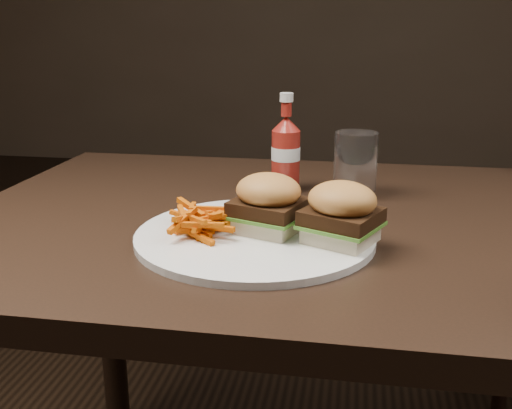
% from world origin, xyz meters
% --- Properties ---
extents(dining_table, '(1.20, 0.80, 0.04)m').
position_xyz_m(dining_table, '(0.00, 0.00, 0.73)').
color(dining_table, black).
rests_on(dining_table, ground).
extents(plate, '(0.34, 0.34, 0.01)m').
position_xyz_m(plate, '(-0.09, -0.13, 0.76)').
color(plate, white).
rests_on(plate, dining_table).
extents(sandwich_half_a, '(0.11, 0.10, 0.02)m').
position_xyz_m(sandwich_half_a, '(-0.08, -0.11, 0.77)').
color(sandwich_half_a, beige).
rests_on(sandwich_half_a, plate).
extents(sandwich_half_b, '(0.11, 0.11, 0.02)m').
position_xyz_m(sandwich_half_b, '(0.03, -0.14, 0.77)').
color(sandwich_half_b, '#C9AE9A').
rests_on(sandwich_half_b, plate).
extents(fries_pile, '(0.11, 0.11, 0.04)m').
position_xyz_m(fries_pile, '(-0.16, -0.13, 0.78)').
color(fries_pile, '#C83F07').
rests_on(fries_pile, plate).
extents(ketchup_bottle, '(0.06, 0.06, 0.10)m').
position_xyz_m(ketchup_bottle, '(-0.08, 0.14, 0.81)').
color(ketchup_bottle, maroon).
rests_on(ketchup_bottle, dining_table).
extents(tumbler, '(0.09, 0.09, 0.12)m').
position_xyz_m(tumbler, '(0.04, 0.13, 0.81)').
color(tumbler, white).
rests_on(tumbler, dining_table).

